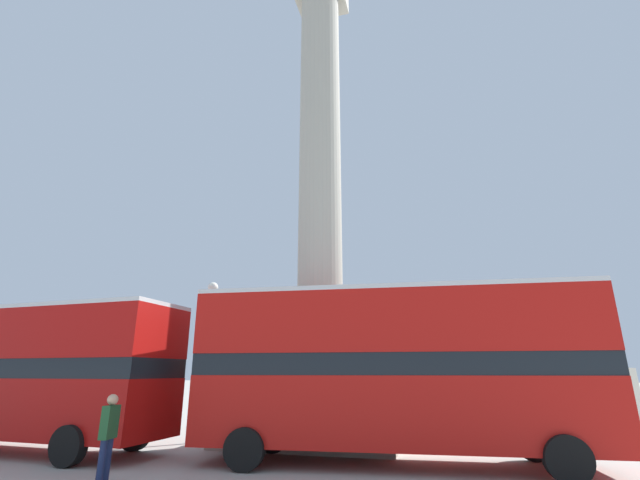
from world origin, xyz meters
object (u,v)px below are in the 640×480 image
object	(u,v)px
bus_a	(393,365)
monument_column	(320,263)
street_lamp	(208,353)
equestrian_statue	(582,390)
bus_b	(18,370)
pedestrian_near_lamp	(109,431)

from	to	relation	value
bus_a	monument_column	bearing A→B (deg)	123.97
bus_a	street_lamp	distance (m)	7.15
street_lamp	bus_a	bearing A→B (deg)	-17.82
equestrian_statue	street_lamp	bearing A→B (deg)	-128.44
monument_column	bus_a	size ratio (longest dim) A/B	2.07
bus_a	equestrian_statue	size ratio (longest dim) A/B	1.82
bus_b	street_lamp	distance (m)	5.87
monument_column	bus_a	distance (m)	6.25
bus_b	equestrian_statue	size ratio (longest dim) A/B	1.86
pedestrian_near_lamp	monument_column	bearing A→B (deg)	-33.92
bus_a	bus_b	distance (m)	11.79
bus_b	pedestrian_near_lamp	world-z (taller)	bus_b
street_lamp	bus_b	bearing A→B (deg)	-148.27
monument_column	equestrian_statue	world-z (taller)	monument_column
bus_a	pedestrian_near_lamp	distance (m)	7.04
bus_a	bus_b	size ratio (longest dim) A/B	0.98
pedestrian_near_lamp	street_lamp	bearing A→B (deg)	-3.27
street_lamp	monument_column	bearing A→B (deg)	22.69
monument_column	equestrian_statue	distance (m)	11.19
monument_column	bus_a	world-z (taller)	monument_column
monument_column	street_lamp	world-z (taller)	monument_column
bus_b	equestrian_statue	bearing A→B (deg)	26.50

